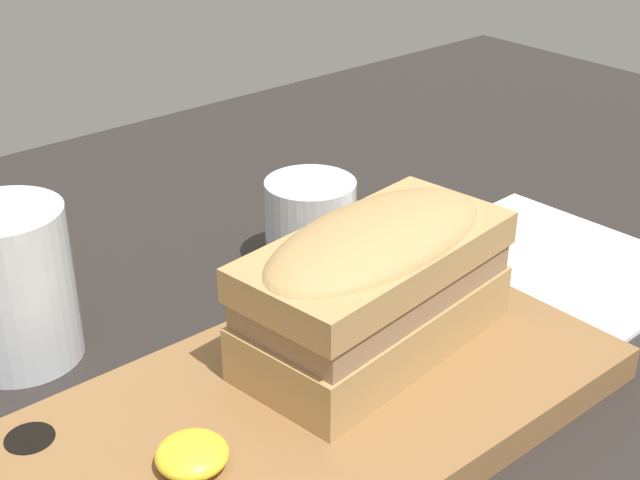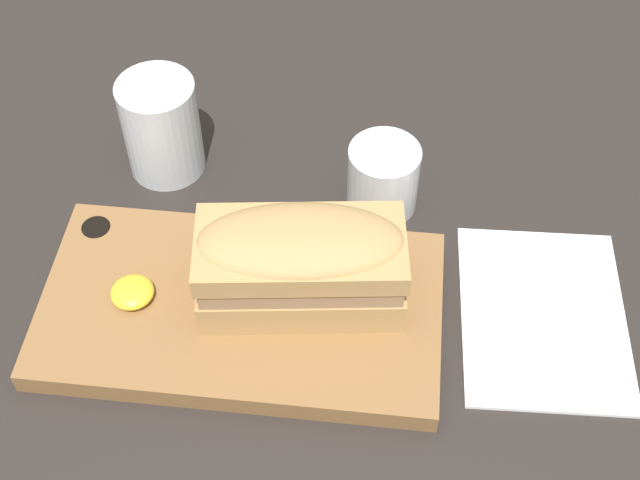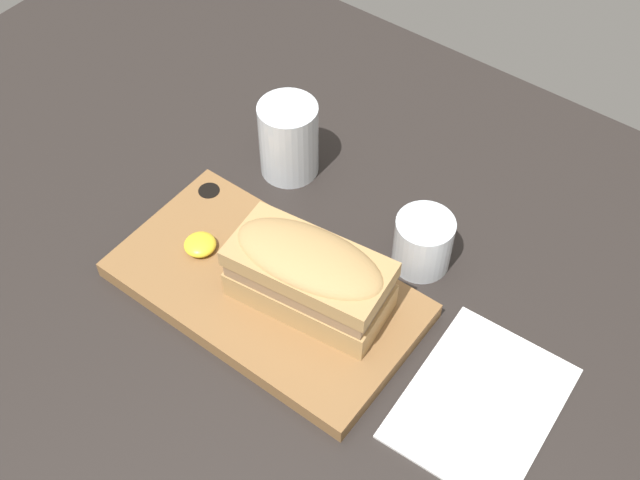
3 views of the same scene
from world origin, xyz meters
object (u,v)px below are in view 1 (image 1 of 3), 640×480
serving_board (323,404)px  wine_glass (311,229)px  sandwich (375,279)px  water_glass (15,295)px  napkin (559,259)px

serving_board → wine_glass: (11.81, 15.25, 2.11)cm
sandwich → water_glass: 23.42cm
sandwich → water_glass: bearing=134.1°
serving_board → napkin: size_ratio=1.77×
sandwich → napkin: (21.98, 1.40, -6.93)cm
serving_board → napkin: 27.56cm
sandwich → wine_glass: size_ratio=2.62×
napkin → serving_board: bearing=-174.2°
sandwich → napkin: bearing=3.6°
serving_board → water_glass: water_glass is taller
wine_glass → sandwich: bearing=-114.7°
serving_board → water_glass: bearing=120.8°
sandwich → serving_board: bearing=-165.6°
serving_board → wine_glass: bearing=52.3°
water_glass → wine_glass: (22.59, -2.86, -1.42)cm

